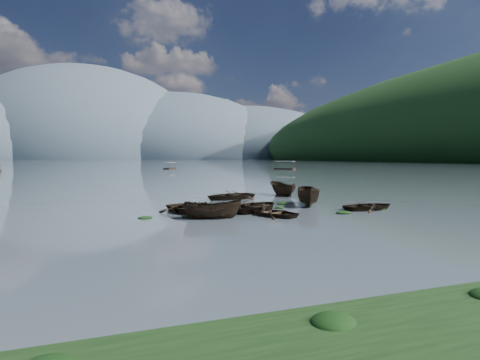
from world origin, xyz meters
name	(u,v)px	position (x,y,z in m)	size (l,w,h in m)	color
ground_plane	(307,226)	(0.00, 0.00, 0.00)	(2400.00, 2400.00, 0.00)	#505C64
haze_mtn_b	(88,159)	(-60.00, 900.00, 0.00)	(520.00, 520.00, 340.00)	#475666
haze_mtn_c	(176,159)	(140.00, 900.00, 0.00)	(520.00, 520.00, 260.00)	#475666
haze_mtn_d	(245,159)	(320.00, 900.00, 0.00)	(520.00, 520.00, 220.00)	#475666
rowboat_0	(192,213)	(-5.35, 7.10, 0.00)	(3.57, 4.99, 1.03)	black
rowboat_1	(256,211)	(-0.51, 6.76, 0.00)	(3.61, 5.05, 1.05)	black
rowboat_2	(213,219)	(-4.57, 4.27, 0.00)	(1.44, 3.84, 1.48)	black
rowboat_3	(272,215)	(-0.36, 4.20, 0.00)	(2.75, 3.85, 0.80)	black
rowboat_4	(370,209)	(7.99, 4.47, 0.00)	(3.06, 4.28, 0.89)	black
rowboat_5	(308,205)	(4.75, 8.20, 0.00)	(1.79, 4.76, 1.84)	black
rowboat_6	(210,210)	(-3.79, 8.06, 0.00)	(2.97, 4.16, 0.86)	black
rowboat_7	(230,199)	(-0.06, 14.86, 0.00)	(3.59, 5.02, 1.04)	black
rowboat_8	(282,196)	(6.14, 16.22, 0.00)	(1.63, 4.34, 1.68)	black
weed_clump_0	(189,217)	(-5.88, 5.41, 0.00)	(0.99, 0.81, 0.22)	black
weed_clump_1	(279,208)	(1.65, 7.38, 0.00)	(0.87, 0.70, 0.19)	black
weed_clump_2	(344,214)	(4.85, 3.36, 0.00)	(1.12, 0.89, 0.24)	black
weed_clump_3	(304,201)	(5.96, 11.23, 0.00)	(0.88, 0.74, 0.20)	black
weed_clump_4	(379,210)	(8.60, 4.13, 0.00)	(1.06, 0.84, 0.22)	black
weed_clump_5	(145,218)	(-8.74, 5.81, 0.00)	(0.94, 0.76, 0.20)	black
weed_clump_6	(271,204)	(2.17, 10.13, 0.00)	(0.93, 0.77, 0.19)	black
weed_clump_7	(283,204)	(3.11, 9.62, 0.00)	(1.02, 0.82, 0.22)	black
pontoon_centre	(170,169)	(8.45, 110.67, 0.00)	(2.31, 5.55, 2.13)	black
pontoon_right	(285,169)	(43.49, 92.63, 0.00)	(2.84, 6.82, 2.61)	black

